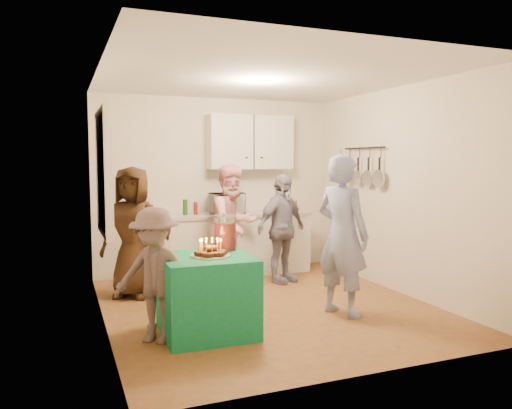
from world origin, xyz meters
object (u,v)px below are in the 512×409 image
object	(u,v)px
punch_jar	(225,234)
woman_back_left	(133,232)
child_near_left	(155,275)
man_birthday	(342,235)
counter	(235,245)
party_table	(207,295)
microwave	(227,203)
woman_back_right	(282,228)
woman_back_center	(233,225)

from	to	relation	value
punch_jar	woman_back_left	size ratio (longest dim) A/B	0.21
punch_jar	child_near_left	xyz separation A→B (m)	(-0.77, -0.28, -0.30)
man_birthday	child_near_left	bearing A→B (deg)	70.33
counter	punch_jar	bearing A→B (deg)	-111.67
counter	man_birthday	world-z (taller)	man_birthday
party_table	woman_back_left	bearing A→B (deg)	106.35
microwave	child_near_left	distance (m)	2.83
man_birthday	woman_back_right	distance (m)	1.56
counter	woman_back_right	size ratio (longest dim) A/B	1.47
counter	child_near_left	size ratio (longest dim) A/B	1.76
microwave	man_birthday	xyz separation A→B (m)	(0.56, -2.28, -0.18)
microwave	woman_back_right	xyz separation A→B (m)	(0.55, -0.72, -0.31)
microwave	child_near_left	xyz separation A→B (m)	(-1.48, -2.37, -0.43)
party_table	punch_jar	world-z (taller)	punch_jar
woman_back_center	counter	bearing A→B (deg)	45.87
party_table	microwave	bearing A→B (deg)	67.26
microwave	child_near_left	size ratio (longest dim) A/B	0.42
woman_back_right	woman_back_center	bearing A→B (deg)	145.96
counter	microwave	xyz separation A→B (m)	(-0.12, 0.00, 0.63)
woman_back_center	child_near_left	world-z (taller)	woman_back_center
counter	child_near_left	distance (m)	2.87
microwave	woman_back_center	world-z (taller)	woman_back_center
counter	woman_back_center	size ratio (longest dim) A/B	1.36
punch_jar	child_near_left	bearing A→B (deg)	-159.77
man_birthday	woman_back_right	bearing A→B (deg)	-21.95
microwave	punch_jar	size ratio (longest dim) A/B	1.56
microwave	child_near_left	bearing A→B (deg)	-107.56
counter	child_near_left	world-z (taller)	child_near_left
woman_back_center	child_near_left	distance (m)	2.25
party_table	man_birthday	bearing A→B (deg)	1.73
man_birthday	woman_back_center	distance (m)	1.82
counter	man_birthday	xyz separation A→B (m)	(0.44, -2.28, 0.44)
woman_back_center	party_table	bearing A→B (deg)	-139.15
party_table	man_birthday	world-z (taller)	man_birthday
woman_back_center	woman_back_right	bearing A→B (deg)	-33.55
counter	microwave	world-z (taller)	microwave
woman_back_center	microwave	bearing A→B (deg)	56.77
woman_back_left	child_near_left	bearing A→B (deg)	-60.30
punch_jar	woman_back_right	distance (m)	1.87
man_birthday	woman_back_right	xyz separation A→B (m)	(-0.01, 1.56, -0.12)
counter	woman_back_center	world-z (taller)	woman_back_center
counter	party_table	bearing A→B (deg)	-115.25
microwave	party_table	bearing A→B (deg)	-98.37
man_birthday	woman_back_right	world-z (taller)	man_birthday
counter	woman_back_right	distance (m)	0.89
punch_jar	child_near_left	distance (m)	0.88
counter	woman_back_right	bearing A→B (deg)	-59.26
woman_back_right	child_near_left	size ratio (longest dim) A/B	1.20
child_near_left	woman_back_left	bearing A→B (deg)	126.35
party_table	counter	bearing A→B (deg)	64.75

